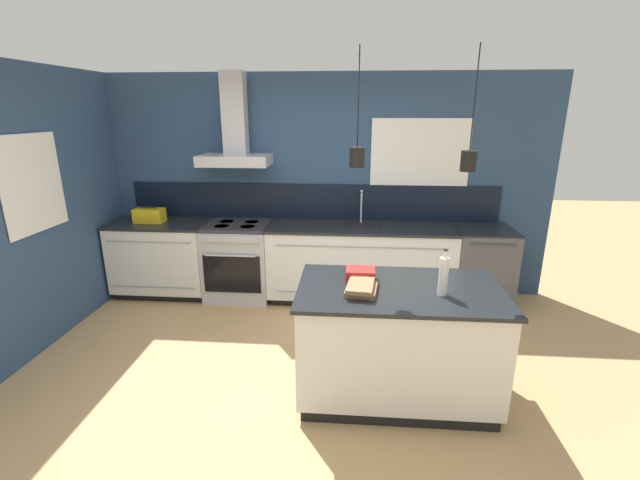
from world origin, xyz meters
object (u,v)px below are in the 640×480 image
(oven_range, at_px, (239,260))
(bottle_on_island, at_px, (443,276))
(yellow_toolbox, at_px, (149,215))
(dishwasher, at_px, (481,267))
(red_supply_box, at_px, (360,275))
(book_stack, at_px, (361,288))

(oven_range, bearing_deg, bottle_on_island, -42.56)
(bottle_on_island, height_order, yellow_toolbox, bottle_on_island)
(dishwasher, relative_size, bottle_on_island, 2.63)
(oven_range, height_order, bottle_on_island, bottle_on_island)
(dishwasher, relative_size, red_supply_box, 4.10)
(oven_range, xyz_separation_m, book_stack, (1.43, -1.85, 0.49))
(yellow_toolbox, bearing_deg, dishwasher, -0.00)
(bottle_on_island, xyz_separation_m, red_supply_box, (-0.59, 0.21, -0.10))
(oven_range, bearing_deg, red_supply_box, -48.89)
(dishwasher, distance_m, book_stack, 2.38)
(oven_range, height_order, book_stack, book_stack)
(dishwasher, distance_m, yellow_toolbox, 3.92)
(dishwasher, height_order, book_stack, book_stack)
(dishwasher, distance_m, red_supply_box, 2.22)
(red_supply_box, height_order, yellow_toolbox, yellow_toolbox)
(yellow_toolbox, bearing_deg, bottle_on_island, -31.15)
(red_supply_box, bearing_deg, oven_range, 131.11)
(bottle_on_island, distance_m, yellow_toolbox, 3.57)
(red_supply_box, distance_m, yellow_toolbox, 2.97)
(yellow_toolbox, bearing_deg, red_supply_box, -33.47)
(oven_range, distance_m, red_supply_box, 2.22)
(dishwasher, xyz_separation_m, red_supply_box, (-1.41, -1.64, 0.50))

